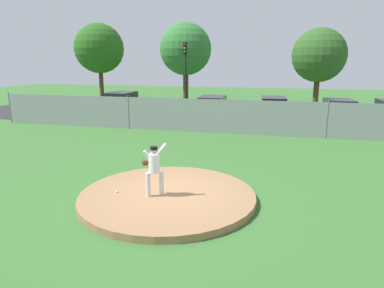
{
  "coord_description": "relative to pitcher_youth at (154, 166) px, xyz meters",
  "views": [
    {
      "loc": [
        3.0,
        -9.1,
        4.04
      ],
      "look_at": [
        0.27,
        1.95,
        1.27
      ],
      "focal_mm": 31.8,
      "sensor_mm": 36.0,
      "label": 1
    }
  ],
  "objects": [
    {
      "name": "asphalt_strip",
      "position": [
        0.31,
        14.76,
        -1.11
      ],
      "size": [
        44.0,
        7.0,
        0.01
      ],
      "primitive_type": "cube",
      "color": "#2B2B2D",
      "rests_on": "ground_plane"
    },
    {
      "name": "traffic_light_near",
      "position": [
        -4.01,
        18.59,
        2.61
      ],
      "size": [
        0.28,
        0.46,
        5.52
      ],
      "color": "black",
      "rests_on": "ground_plane"
    },
    {
      "name": "pitchers_mound",
      "position": [
        0.31,
        0.26,
        -1.01
      ],
      "size": [
        5.26,
        5.26,
        0.2
      ],
      "primitive_type": "cylinder",
      "color": "#99704C",
      "rests_on": "ground_plane"
    },
    {
      "name": "baseball",
      "position": [
        -1.19,
        -0.06,
        -0.88
      ],
      "size": [
        0.07,
        0.07,
        0.07
      ],
      "primitive_type": "sphere",
      "color": "white",
      "rests_on": "pitchers_mound"
    },
    {
      "name": "tree_slender_far",
      "position": [
        6.77,
        23.69,
        3.43
      ],
      "size": [
        4.68,
        4.68,
        6.91
      ],
      "color": "#4C331E",
      "rests_on": "ground_plane"
    },
    {
      "name": "chainlink_fence",
      "position": [
        0.31,
        10.26,
        -0.14
      ],
      "size": [
        28.62,
        0.07,
        2.05
      ],
      "color": "gray",
      "rests_on": "ground_plane"
    },
    {
      "name": "tree_bushy_near",
      "position": [
        -14.79,
        24.37,
        4.21
      ],
      "size": [
        5.07,
        5.07,
        7.88
      ],
      "color": "#4C331E",
      "rests_on": "ground_plane"
    },
    {
      "name": "pitcher_youth",
      "position": [
        0.0,
        0.0,
        0.0
      ],
      "size": [
        0.78,
        0.33,
        1.59
      ],
      "color": "silver",
      "rests_on": "pitchers_mound"
    },
    {
      "name": "parked_car_red",
      "position": [
        -0.97,
        14.48,
        -0.31
      ],
      "size": [
        1.83,
        4.65,
        1.69
      ],
      "color": "#A81919",
      "rests_on": "ground_plane"
    },
    {
      "name": "tree_leaning_west",
      "position": [
        -5.16,
        23.03,
        4.02
      ],
      "size": [
        4.82,
        4.82,
        7.57
      ],
      "color": "#4C331E",
      "rests_on": "ground_plane"
    },
    {
      "name": "parked_car_silver",
      "position": [
        -8.14,
        15.03,
        -0.27
      ],
      "size": [
        1.95,
        4.82,
        1.78
      ],
      "color": "#B7BABF",
      "rests_on": "ground_plane"
    },
    {
      "name": "traffic_cone_orange",
      "position": [
        5.62,
        12.92,
        -0.86
      ],
      "size": [
        0.4,
        0.4,
        0.55
      ],
      "color": "orange",
      "rests_on": "asphalt_strip"
    },
    {
      "name": "parked_car_champagne",
      "position": [
        7.36,
        15.07,
        -0.34
      ],
      "size": [
        2.1,
        4.25,
        1.62
      ],
      "color": "tan",
      "rests_on": "ground_plane"
    },
    {
      "name": "parked_car_charcoal",
      "position": [
        3.17,
        15.25,
        -0.33
      ],
      "size": [
        2.02,
        4.35,
        1.66
      ],
      "color": "#232328",
      "rests_on": "ground_plane"
    },
    {
      "name": "ground_plane",
      "position": [
        0.31,
        6.26,
        -1.12
      ],
      "size": [
        80.0,
        80.0,
        0.0
      ],
      "primitive_type": "plane",
      "color": "#386B2D"
    }
  ]
}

